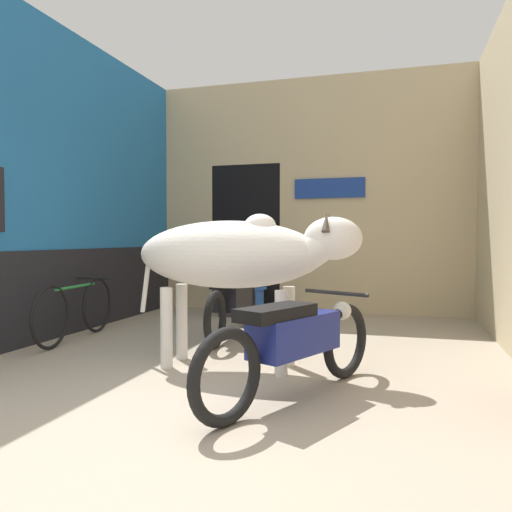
{
  "coord_description": "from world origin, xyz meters",
  "views": [
    {
      "loc": [
        1.42,
        -2.65,
        1.16
      ],
      "look_at": [
        -0.03,
        2.29,
        0.98
      ],
      "focal_mm": 35.0,
      "sensor_mm": 36.0,
      "label": 1
    }
  ],
  "objects_px": {
    "motorcycle_near": "(294,341)",
    "shopkeeper_seated": "(231,273)",
    "motorcycle_far": "(233,301)",
    "bicycle": "(76,309)",
    "plastic_stool": "(257,300)",
    "cow": "(238,256)"
  },
  "relations": [
    {
      "from": "motorcycle_near",
      "to": "shopkeeper_seated",
      "type": "bearing_deg",
      "value": 115.8
    },
    {
      "from": "motorcycle_far",
      "to": "bicycle",
      "type": "height_order",
      "value": "motorcycle_far"
    },
    {
      "from": "bicycle",
      "to": "shopkeeper_seated",
      "type": "xyz_separation_m",
      "value": [
        1.1,
        2.2,
        0.3
      ]
    },
    {
      "from": "motorcycle_near",
      "to": "plastic_stool",
      "type": "height_order",
      "value": "motorcycle_near"
    },
    {
      "from": "bicycle",
      "to": "motorcycle_near",
      "type": "bearing_deg",
      "value": -25.58
    },
    {
      "from": "shopkeeper_seated",
      "to": "cow",
      "type": "bearing_deg",
      "value": -69.57
    },
    {
      "from": "bicycle",
      "to": "cow",
      "type": "bearing_deg",
      "value": -16.29
    },
    {
      "from": "motorcycle_near",
      "to": "shopkeeper_seated",
      "type": "xyz_separation_m",
      "value": [
        -1.72,
        3.55,
        0.22
      ]
    },
    {
      "from": "cow",
      "to": "shopkeeper_seated",
      "type": "bearing_deg",
      "value": 110.43
    },
    {
      "from": "motorcycle_far",
      "to": "plastic_stool",
      "type": "bearing_deg",
      "value": 96.86
    },
    {
      "from": "motorcycle_near",
      "to": "motorcycle_far",
      "type": "xyz_separation_m",
      "value": [
        -1.18,
        2.08,
        -0.0
      ]
    },
    {
      "from": "bicycle",
      "to": "motorcycle_far",
      "type": "bearing_deg",
      "value": 23.91
    },
    {
      "from": "motorcycle_near",
      "to": "plastic_stool",
      "type": "xyz_separation_m",
      "value": [
        -1.38,
        3.77,
        -0.2
      ]
    },
    {
      "from": "cow",
      "to": "motorcycle_far",
      "type": "bearing_deg",
      "value": 110.83
    },
    {
      "from": "cow",
      "to": "plastic_stool",
      "type": "height_order",
      "value": "cow"
    },
    {
      "from": "cow",
      "to": "bicycle",
      "type": "xyz_separation_m",
      "value": [
        -2.16,
        0.63,
        -0.65
      ]
    },
    {
      "from": "cow",
      "to": "bicycle",
      "type": "height_order",
      "value": "cow"
    },
    {
      "from": "plastic_stool",
      "to": "motorcycle_near",
      "type": "bearing_deg",
      "value": -69.86
    },
    {
      "from": "cow",
      "to": "shopkeeper_seated",
      "type": "xyz_separation_m",
      "value": [
        -1.05,
        2.83,
        -0.36
      ]
    },
    {
      "from": "motorcycle_far",
      "to": "plastic_stool",
      "type": "relative_size",
      "value": 4.71
    },
    {
      "from": "shopkeeper_seated",
      "to": "bicycle",
      "type": "bearing_deg",
      "value": -116.64
    },
    {
      "from": "motorcycle_far",
      "to": "shopkeeper_seated",
      "type": "xyz_separation_m",
      "value": [
        -0.54,
        1.47,
        0.23
      ]
    }
  ]
}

